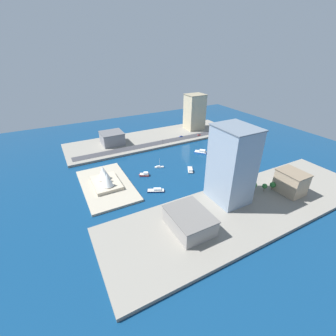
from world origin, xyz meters
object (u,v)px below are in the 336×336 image
at_px(sailboat_small_white, 159,167).
at_px(ferry_yellow_fast, 220,145).
at_px(tugboat_red, 144,174).
at_px(apartment_midrise_tan, 291,182).
at_px(tower_tall_glass, 232,165).
at_px(office_block_beige, 195,112).
at_px(pickup_red, 199,135).
at_px(catamaran_blue, 201,152).
at_px(carpark_squat_concrete, 189,221).
at_px(yacht_sleek_gray, 190,170).
at_px(warehouse_low_gray, 112,138).
at_px(hatchback_blue, 181,136).
at_px(opera_landmark, 106,179).
at_px(patrol_launch_navy, 156,190).
at_px(traffic_light_waterfront, 163,141).

bearing_deg(sailboat_small_white, ferry_yellow_fast, -81.51).
bearing_deg(tugboat_red, apartment_midrise_tan, -132.33).
xyz_separation_m(sailboat_small_white, tower_tall_glass, (-80.89, -24.68, 33.35)).
bearing_deg(apartment_midrise_tan, office_block_beige, -7.39).
relative_size(sailboat_small_white, pickup_red, 2.50).
bearing_deg(catamaran_blue, sailboat_small_white, 99.52).
bearing_deg(carpark_squat_concrete, pickup_red, -37.06).
relative_size(yacht_sleek_gray, apartment_midrise_tan, 0.61).
relative_size(apartment_midrise_tan, warehouse_low_gray, 0.84).
xyz_separation_m(tower_tall_glass, office_block_beige, (168.16, -78.50, -5.60)).
xyz_separation_m(catamaran_blue, warehouse_low_gray, (74.86, 89.69, 9.01)).
bearing_deg(hatchback_blue, pickup_red, -104.62).
height_order(catamaran_blue, apartment_midrise_tan, apartment_midrise_tan).
bearing_deg(office_block_beige, warehouse_low_gray, 90.81).
distance_m(tower_tall_glass, apartment_midrise_tan, 61.26).
relative_size(office_block_beige, opera_landmark, 1.56).
bearing_deg(tugboat_red, ferry_yellow_fast, -78.94).
bearing_deg(apartment_midrise_tan, pickup_red, -4.92).
height_order(catamaran_blue, ferry_yellow_fast, ferry_yellow_fast).
xyz_separation_m(patrol_launch_navy, carpark_squat_concrete, (-56.28, 0.62, 8.01)).
distance_m(sailboat_small_white, hatchback_blue, 92.19).
bearing_deg(ferry_yellow_fast, tower_tall_glass, 143.56).
relative_size(catamaran_blue, tugboat_red, 1.44).
height_order(warehouse_low_gray, traffic_light_waterfront, warehouse_low_gray).
height_order(yacht_sleek_gray, apartment_midrise_tan, apartment_midrise_tan).
xyz_separation_m(hatchback_blue, traffic_light_waterfront, (-12.51, 35.41, 3.49)).
relative_size(carpark_squat_concrete, opera_landmark, 1.03).
height_order(ferry_yellow_fast, opera_landmark, opera_landmark).
distance_m(office_block_beige, opera_landmark, 190.99).
bearing_deg(pickup_red, apartment_midrise_tan, 175.08).
height_order(catamaran_blue, hatchback_blue, hatchback_blue).
relative_size(tower_tall_glass, opera_landmark, 1.89).
bearing_deg(patrol_launch_navy, hatchback_blue, -40.53).
xyz_separation_m(yacht_sleek_gray, office_block_beige, (109.46, -77.39, 27.39)).
distance_m(ferry_yellow_fast, carpark_squat_concrete, 161.89).
bearing_deg(hatchback_blue, carpark_squat_concrete, 150.81).
xyz_separation_m(warehouse_low_gray, hatchback_blue, (-21.26, -92.86, -7.00)).
height_order(tugboat_red, traffic_light_waterfront, traffic_light_waterfront).
relative_size(patrol_launch_navy, carpark_squat_concrete, 0.46).
bearing_deg(sailboat_small_white, patrol_launch_navy, 150.22).
xyz_separation_m(catamaran_blue, ferry_yellow_fast, (3.59, -31.88, 1.18)).
bearing_deg(ferry_yellow_fast, tugboat_red, 101.06).
distance_m(apartment_midrise_tan, hatchback_blue, 164.44).
relative_size(patrol_launch_navy, warehouse_low_gray, 0.56).
bearing_deg(warehouse_low_gray, pickup_red, -103.28).
relative_size(carpark_squat_concrete, office_block_beige, 0.66).
height_order(ferry_yellow_fast, office_block_beige, office_block_beige).
xyz_separation_m(catamaran_blue, yacht_sleek_gray, (-32.75, 37.19, -0.20)).
xyz_separation_m(catamaran_blue, office_block_beige, (76.71, -40.20, 27.18)).
xyz_separation_m(tower_tall_glass, carpark_squat_concrete, (-15.29, 48.12, -25.09)).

